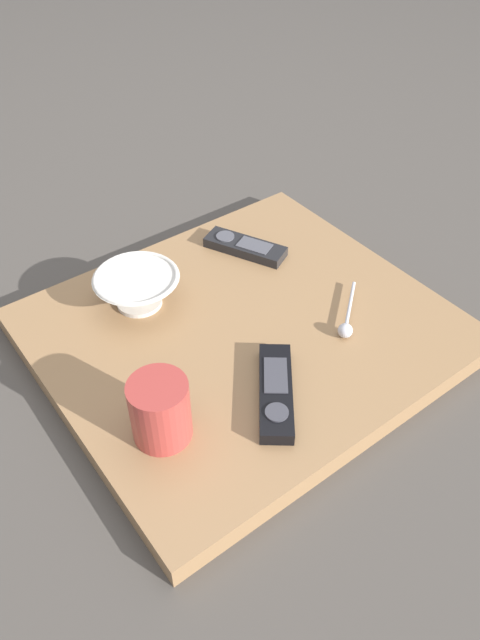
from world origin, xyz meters
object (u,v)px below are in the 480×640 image
at_px(teaspoon, 346,325).
at_px(tv_remote_far, 276,391).
at_px(coffee_mug, 160,410).
at_px(cereal_bowl, 138,288).
at_px(tv_remote_near, 245,247).

xyz_separation_m(teaspoon, tv_remote_far, (-0.18, -0.04, -0.00)).
bearing_deg(coffee_mug, cereal_bowl, 66.65).
bearing_deg(teaspoon, tv_remote_far, -167.71).
bearing_deg(cereal_bowl, coffee_mug, -113.35).
relative_size(cereal_bowl, coffee_mug, 1.49).
height_order(cereal_bowl, tv_remote_far, cereal_bowl).
bearing_deg(tv_remote_far, cereal_bowl, 100.34).
distance_m(tv_remote_near, tv_remote_far, 0.36).
bearing_deg(cereal_bowl, tv_remote_far, -79.66).
height_order(cereal_bowl, coffee_mug, coffee_mug).
bearing_deg(tv_remote_near, coffee_mug, -142.35).
distance_m(teaspoon, tv_remote_near, 0.28).
height_order(teaspoon, tv_remote_near, teaspoon).
xyz_separation_m(coffee_mug, teaspoon, (0.35, -0.00, -0.04)).
bearing_deg(teaspoon, cereal_bowl, 132.12).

